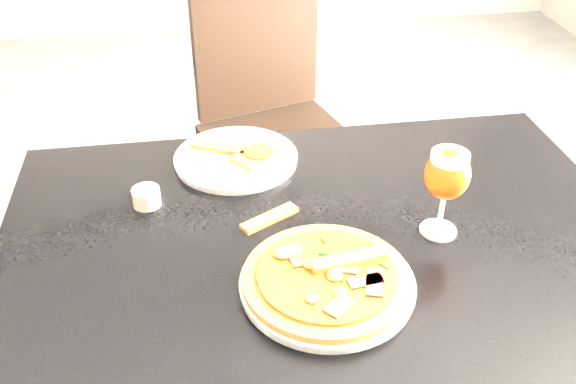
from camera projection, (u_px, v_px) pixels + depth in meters
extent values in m
cube|color=black|center=(321.00, 239.00, 1.21)|extent=(1.20, 0.81, 0.03)
cylinder|color=black|center=(83.00, 292.00, 1.63)|extent=(0.05, 0.05, 0.72)
cylinder|color=black|center=(485.00, 251.00, 1.77)|extent=(0.05, 0.05, 0.72)
cube|color=black|center=(283.00, 146.00, 2.03)|extent=(0.54, 0.54, 0.04)
cylinder|color=black|center=(256.00, 254.00, 1.97)|extent=(0.04, 0.04, 0.45)
cylinder|color=black|center=(355.00, 224.00, 2.10)|extent=(0.04, 0.04, 0.45)
cylinder|color=black|center=(216.00, 195.00, 2.23)|extent=(0.04, 0.04, 0.45)
cylinder|color=black|center=(307.00, 171.00, 2.36)|extent=(0.04, 0.04, 0.45)
cube|color=black|center=(257.00, 47.00, 2.03)|extent=(0.41, 0.15, 0.44)
cylinder|color=white|center=(327.00, 285.00, 1.07)|extent=(0.38, 0.38, 0.02)
cylinder|color=#9A5E25|center=(326.00, 278.00, 1.07)|extent=(0.28, 0.28, 0.01)
cylinder|color=red|center=(327.00, 274.00, 1.06)|extent=(0.23, 0.23, 0.01)
cube|color=#47321F|center=(345.00, 270.00, 1.06)|extent=(0.06, 0.03, 0.00)
cube|color=#47321F|center=(330.00, 253.00, 1.10)|extent=(0.04, 0.06, 0.00)
cube|color=#47321F|center=(289.00, 259.00, 1.09)|extent=(0.06, 0.06, 0.00)
cube|color=#47321F|center=(314.00, 281.00, 1.04)|extent=(0.06, 0.06, 0.00)
cube|color=#47321F|center=(342.00, 291.00, 1.02)|extent=(0.04, 0.06, 0.00)
ellipsoid|color=gold|center=(336.00, 266.00, 1.07)|extent=(0.03, 0.03, 0.01)
ellipsoid|color=gold|center=(326.00, 244.00, 1.12)|extent=(0.03, 0.03, 0.01)
ellipsoid|color=gold|center=(317.00, 266.00, 1.07)|extent=(0.03, 0.03, 0.01)
ellipsoid|color=gold|center=(285.00, 276.00, 1.05)|extent=(0.03, 0.03, 0.01)
ellipsoid|color=gold|center=(322.00, 278.00, 1.04)|extent=(0.03, 0.03, 0.01)
ellipsoid|color=gold|center=(347.00, 298.00, 1.00)|extent=(0.03, 0.03, 0.01)
ellipsoid|color=gold|center=(339.00, 273.00, 1.05)|extent=(0.03, 0.03, 0.01)
cube|color=#13430C|center=(328.00, 266.00, 1.07)|extent=(0.01, 0.02, 0.00)
cube|color=#13430C|center=(316.00, 256.00, 1.09)|extent=(0.01, 0.02, 0.00)
cube|color=#13430C|center=(290.00, 254.00, 1.10)|extent=(0.02, 0.02, 0.00)
cube|color=#13430C|center=(308.00, 271.00, 1.06)|extent=(0.02, 0.01, 0.00)
cube|color=#13430C|center=(295.00, 284.00, 1.04)|extent=(0.02, 0.01, 0.00)
cube|color=#13430C|center=(323.00, 278.00, 1.05)|extent=(0.01, 0.02, 0.00)
cube|color=#13430C|center=(330.00, 291.00, 1.02)|extent=(0.01, 0.02, 0.00)
cube|color=#13430C|center=(357.00, 298.00, 1.01)|extent=(0.01, 0.02, 0.00)
cube|color=#13430C|center=(344.00, 277.00, 1.05)|extent=(0.02, 0.01, 0.00)
cube|color=#13430C|center=(362.00, 267.00, 1.07)|extent=(0.02, 0.00, 0.00)
cube|color=#13430C|center=(333.00, 268.00, 1.07)|extent=(0.02, 0.01, 0.00)
cube|color=#9A5E25|center=(350.00, 262.00, 1.07)|extent=(0.13, 0.05, 0.01)
cylinder|color=white|center=(236.00, 159.00, 1.41)|extent=(0.34, 0.34, 0.01)
cube|color=#9A5E25|center=(221.00, 147.00, 1.43)|extent=(0.13, 0.09, 0.01)
cube|color=#9A5E25|center=(258.00, 155.00, 1.40)|extent=(0.13, 0.12, 0.01)
cylinder|color=red|center=(258.00, 152.00, 1.39)|extent=(0.06, 0.06, 0.00)
cube|color=#9A5E25|center=(270.00, 218.00, 1.23)|extent=(0.12, 0.08, 0.01)
cylinder|color=beige|center=(146.00, 197.00, 1.27)|extent=(0.06, 0.06, 0.04)
cylinder|color=gold|center=(146.00, 192.00, 1.26)|extent=(0.05, 0.05, 0.01)
cylinder|color=silver|center=(438.00, 230.00, 1.21)|extent=(0.07, 0.07, 0.00)
cylinder|color=silver|center=(441.00, 213.00, 1.18)|extent=(0.01, 0.01, 0.07)
ellipsoid|color=#96420E|center=(447.00, 174.00, 1.14)|extent=(0.08, 0.08, 0.10)
cylinder|color=white|center=(450.00, 157.00, 1.11)|extent=(0.07, 0.07, 0.02)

